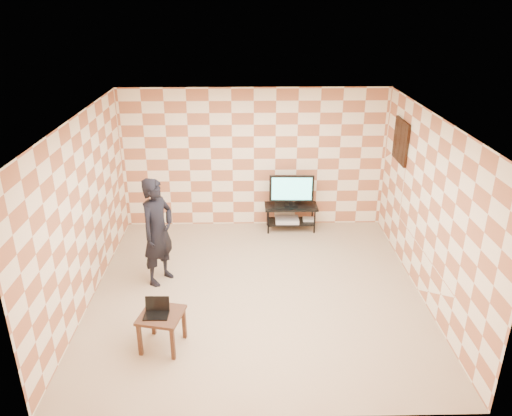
{
  "coord_description": "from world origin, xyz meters",
  "views": [
    {
      "loc": [
        -0.15,
        -6.57,
        4.23
      ],
      "look_at": [
        0.0,
        0.6,
        1.15
      ],
      "focal_mm": 35.0,
      "sensor_mm": 36.0,
      "label": 1
    }
  ],
  "objects_px": {
    "tv_stand": "(291,212)",
    "tv": "(292,189)",
    "side_table": "(161,320)",
    "person": "(158,232)"
  },
  "relations": [
    {
      "from": "tv",
      "to": "tv_stand",
      "type": "bearing_deg",
      "value": 91.71
    },
    {
      "from": "tv",
      "to": "side_table",
      "type": "relative_size",
      "value": 1.36
    },
    {
      "from": "side_table",
      "to": "person",
      "type": "height_order",
      "value": "person"
    },
    {
      "from": "tv_stand",
      "to": "person",
      "type": "height_order",
      "value": "person"
    },
    {
      "from": "tv_stand",
      "to": "tv",
      "type": "xyz_separation_m",
      "value": [
        0.0,
        -0.0,
        0.47
      ]
    },
    {
      "from": "tv_stand",
      "to": "person",
      "type": "bearing_deg",
      "value": -140.41
    },
    {
      "from": "side_table",
      "to": "tv_stand",
      "type": "bearing_deg",
      "value": 60.69
    },
    {
      "from": "side_table",
      "to": "person",
      "type": "relative_size",
      "value": 0.36
    },
    {
      "from": "tv",
      "to": "person",
      "type": "distance_m",
      "value": 2.89
    },
    {
      "from": "side_table",
      "to": "tv",
      "type": "bearing_deg",
      "value": 60.67
    }
  ]
}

